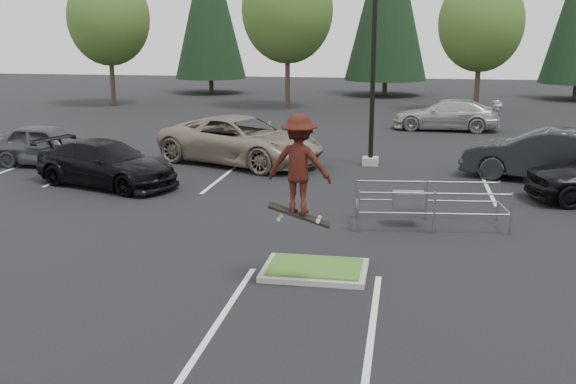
% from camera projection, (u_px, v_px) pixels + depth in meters
% --- Properties ---
extents(ground, '(120.00, 120.00, 0.00)m').
position_uv_depth(ground, '(315.00, 273.00, 14.34)').
color(ground, black).
rests_on(ground, ground).
extents(grass_median, '(2.20, 1.60, 0.16)m').
position_uv_depth(grass_median, '(315.00, 269.00, 14.32)').
color(grass_median, '#99948E').
rests_on(grass_median, ground).
extents(stall_lines, '(22.62, 17.60, 0.01)m').
position_uv_depth(stall_lines, '(298.00, 201.00, 20.33)').
color(stall_lines, silver).
rests_on(stall_lines, ground).
extents(light_pole, '(0.70, 0.60, 10.12)m').
position_uv_depth(light_pole, '(374.00, 43.00, 24.67)').
color(light_pole, '#99948E').
rests_on(light_pole, ground).
extents(decid_a, '(5.44, 5.44, 8.91)m').
position_uv_depth(decid_a, '(109.00, 21.00, 44.82)').
color(decid_a, '#38281C').
rests_on(decid_a, ground).
extents(decid_b, '(5.89, 5.89, 9.64)m').
position_uv_depth(decid_b, '(287.00, 14.00, 43.16)').
color(decid_b, '#38281C').
rests_on(decid_b, ground).
extents(decid_c, '(5.12, 5.12, 8.38)m').
position_uv_depth(decid_c, '(481.00, 26.00, 40.65)').
color(decid_c, '#38281C').
rests_on(decid_c, ground).
extents(conif_a, '(5.72, 5.72, 13.00)m').
position_uv_depth(conif_a, '(209.00, 3.00, 53.32)').
color(conif_a, '#38281C').
rests_on(conif_a, ground).
extents(cart_corral, '(4.00, 1.82, 1.10)m').
position_uv_depth(cart_corral, '(414.00, 201.00, 17.61)').
color(cart_corral, gray).
rests_on(cart_corral, ground).
extents(skateboarder, '(1.31, 0.85, 2.18)m').
position_uv_depth(skateboarder, '(299.00, 165.00, 12.82)').
color(skateboarder, black).
rests_on(skateboarder, ground).
extents(car_l_tan, '(7.20, 5.34, 1.82)m').
position_uv_depth(car_l_tan, '(240.00, 140.00, 25.89)').
color(car_l_tan, gray).
rests_on(car_l_tan, ground).
extents(car_l_black, '(5.53, 3.66, 1.49)m').
position_uv_depth(car_l_black, '(104.00, 163.00, 22.22)').
color(car_l_black, black).
rests_on(car_l_black, ground).
extents(car_l_grey, '(4.76, 2.16, 1.59)m').
position_uv_depth(car_l_grey, '(49.00, 145.00, 25.46)').
color(car_l_grey, '#43474A').
rests_on(car_l_grey, ground).
extents(car_r_charc, '(5.75, 3.55, 1.79)m').
position_uv_depth(car_r_charc, '(545.00, 155.00, 22.89)').
color(car_r_charc, black).
rests_on(car_r_charc, ground).
extents(car_far_silver, '(5.49, 2.48, 1.56)m').
position_uv_depth(car_far_silver, '(446.00, 115.00, 34.57)').
color(car_far_silver, '#AFAFAA').
rests_on(car_far_silver, ground).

